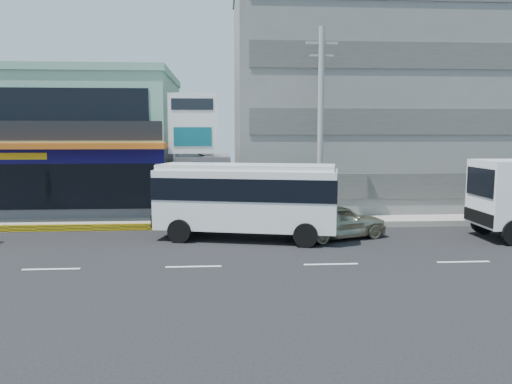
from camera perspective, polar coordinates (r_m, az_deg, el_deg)
ground at (r=18.24m, az=-7.15°, el=-8.47°), size 120.00×120.00×0.00m
sidewalk at (r=27.75m, az=4.36°, el=-2.89°), size 70.00×5.00×0.30m
shop_building at (r=32.82m, az=-19.96°, el=4.95°), size 12.40×11.70×8.00m
concrete_building at (r=33.86m, az=11.66°, el=10.34°), size 16.00×12.00×14.00m
gap_structure at (r=29.75m, az=-5.88°, el=0.85°), size 3.00×6.00×3.50m
satellite_dish at (r=28.63m, az=-5.99°, el=4.28°), size 1.50×1.50×0.15m
billboard at (r=26.83m, az=-7.25°, el=6.99°), size 2.60×0.18×6.90m
utility_pole_near at (r=25.47m, az=7.39°, el=7.51°), size 1.60×0.30×10.00m
minibus at (r=22.45m, az=-1.08°, el=-0.31°), size 8.48×4.39×3.39m
sedan at (r=22.94m, az=9.13°, el=-3.31°), size 5.11×3.56×1.62m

